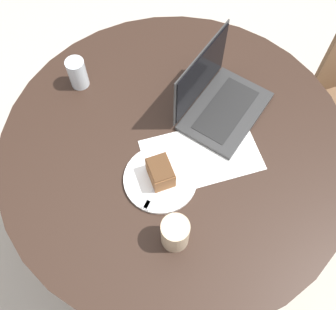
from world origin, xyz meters
The scene contains 9 objects.
ground_plane centered at (0.00, 0.00, 0.00)m, with size 12.00×12.00×0.00m, color #B7AD9E.
dining_table centered at (0.00, 0.00, 0.61)m, with size 1.14×1.14×0.76m.
paper_document centered at (0.05, -0.08, 0.76)m, with size 0.40×0.29×0.00m.
plate centered at (-0.11, -0.09, 0.77)m, with size 0.23×0.23×0.01m.
cake_slice centered at (-0.10, -0.09, 0.81)m, with size 0.08×0.10×0.07m.
fork centered at (-0.14, -0.11, 0.78)m, with size 0.15×0.11×0.00m.
coffee_glass centered at (-0.16, -0.27, 0.82)m, with size 0.08×0.08×0.11m.
water_glass centered at (-0.16, 0.38, 0.82)m, with size 0.06×0.06×0.11m.
laptop centered at (0.19, 0.04, 0.81)m, with size 0.37×0.32×0.24m.
Camera 1 is at (-0.34, -0.53, 1.87)m, focal length 42.00 mm.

